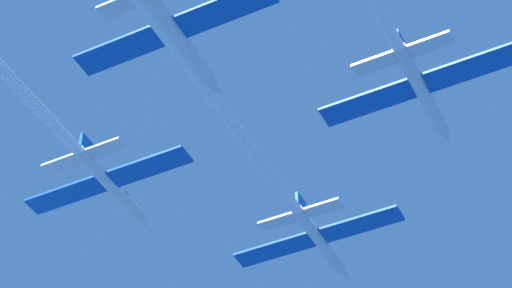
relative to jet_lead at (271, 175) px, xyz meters
name	(u,v)px	position (x,y,z in m)	size (l,w,h in m)	color
jet_lead	(271,175)	(0.00, 0.00, 0.00)	(15.26, 39.00, 2.53)	silver
jet_left_wing	(41,111)	(-13.09, -13.17, 1.35)	(15.26, 39.19, 2.53)	silver
jet_right_wing	(381,14)	(13.95, -11.42, 0.33)	(15.26, 35.35, 2.53)	silver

